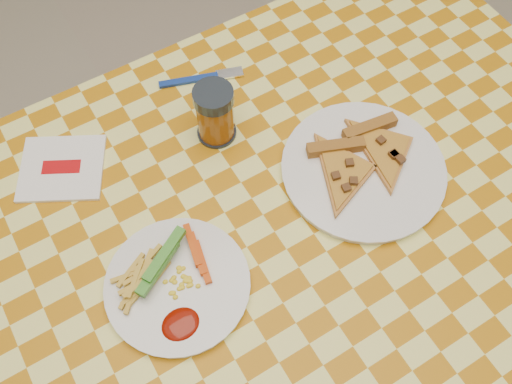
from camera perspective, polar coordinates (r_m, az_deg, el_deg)
ground at (r=1.62m, az=1.08°, el=-15.60°), size 8.00×8.00×0.00m
table at (r=0.97m, az=1.75°, el=-5.86°), size 1.28×0.88×0.76m
plate_left at (r=0.87m, az=-7.82°, el=-9.26°), size 0.27×0.27×0.01m
plate_right at (r=0.97m, az=10.65°, el=2.17°), size 0.32×0.32×0.01m
fries_veggies at (r=0.86m, az=-8.92°, el=-8.33°), size 0.17×0.16×0.04m
pizza_slices at (r=0.96m, az=10.49°, el=3.35°), size 0.24×0.22×0.02m
drink_glass at (r=0.96m, az=-4.13°, el=7.79°), size 0.07×0.07×0.11m
napkin at (r=1.01m, az=-18.84°, el=2.29°), size 0.18×0.18×0.01m
fork at (r=1.08m, az=-5.39°, el=11.29°), size 0.15×0.07×0.01m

